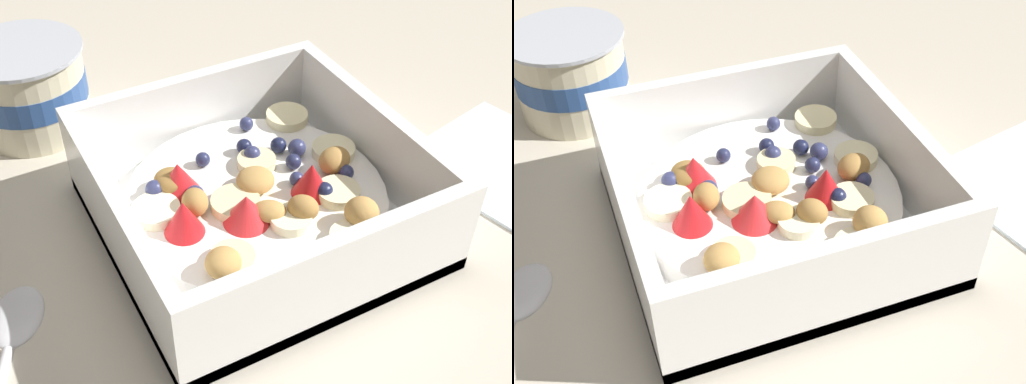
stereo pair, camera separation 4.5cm
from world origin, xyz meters
The scene contains 3 objects.
ground_plane centered at (0.00, 0.00, 0.00)m, with size 2.40×2.40×0.00m, color beige.
fruit_bowl centered at (0.02, -0.01, 0.02)m, with size 0.20×0.20×0.07m.
yogurt_cup centered at (-0.08, 0.18, 0.04)m, with size 0.10×0.10×0.07m.
Camera 2 is at (-0.10, -0.33, 0.32)m, focal length 47.17 mm.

